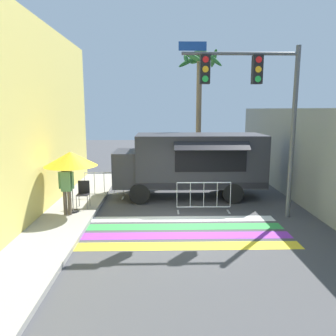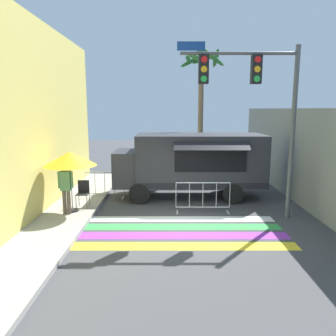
# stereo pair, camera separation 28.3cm
# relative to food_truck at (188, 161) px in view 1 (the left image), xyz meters

# --- Properties ---
(ground_plane) EXTENTS (60.00, 60.00, 0.00)m
(ground_plane) POSITION_rel_food_truck_xyz_m (-0.44, -3.50, -1.56)
(ground_plane) COLOR #424244
(sidewalk_left) EXTENTS (4.40, 16.00, 0.14)m
(sidewalk_left) POSITION_rel_food_truck_xyz_m (-5.72, -3.50, -1.49)
(sidewalk_left) COLOR #99968E
(sidewalk_left) RESTS_ON ground_plane
(building_left_facade) EXTENTS (0.25, 16.00, 6.82)m
(building_left_facade) POSITION_rel_food_truck_xyz_m (-5.43, -3.50, 1.85)
(building_left_facade) COLOR #E5D166
(building_left_facade) RESTS_ON ground_plane
(concrete_wall_right) EXTENTS (0.20, 16.00, 3.78)m
(concrete_wall_right) POSITION_rel_food_truck_xyz_m (4.41, -0.50, 0.33)
(concrete_wall_right) COLOR gray
(concrete_wall_right) RESTS_ON ground_plane
(crosswalk_painted) EXTENTS (6.40, 2.84, 0.01)m
(crosswalk_painted) POSITION_rel_food_truck_xyz_m (-0.44, -4.01, -1.56)
(crosswalk_painted) COLOR yellow
(crosswalk_painted) RESTS_ON ground_plane
(food_truck) EXTENTS (6.24, 2.68, 2.71)m
(food_truck) POSITION_rel_food_truck_xyz_m (0.00, 0.00, 0.00)
(food_truck) COLOR #2D2D33
(food_truck) RESTS_ON ground_plane
(traffic_signal_pole) EXTENTS (3.98, 0.29, 5.88)m
(traffic_signal_pole) POSITION_rel_food_truck_xyz_m (2.04, -2.70, 2.67)
(traffic_signal_pole) COLOR #515456
(traffic_signal_pole) RESTS_ON ground_plane
(patio_umbrella) EXTENTS (1.83, 1.83, 2.16)m
(patio_umbrella) POSITION_rel_food_truck_xyz_m (-4.28, -2.44, 0.48)
(patio_umbrella) COLOR black
(patio_umbrella) RESTS_ON sidewalk_left
(folding_chair) EXTENTS (0.42, 0.42, 0.99)m
(folding_chair) POSITION_rel_food_truck_xyz_m (-4.04, -1.84, -0.82)
(folding_chair) COLOR #4C4C51
(folding_chair) RESTS_ON sidewalk_left
(vendor_person) EXTENTS (0.53, 0.24, 1.79)m
(vendor_person) POSITION_rel_food_truck_xyz_m (-4.39, -2.73, -0.39)
(vendor_person) COLOR brown
(vendor_person) RESTS_ON sidewalk_left
(barricade_front) EXTENTS (1.99, 0.44, 1.14)m
(barricade_front) POSITION_rel_food_truck_xyz_m (0.40, -2.15, -0.99)
(barricade_front) COLOR #B7BABF
(barricade_front) RESTS_ON ground_plane
(barricade_side) EXTENTS (1.65, 0.44, 1.14)m
(barricade_side) POSITION_rel_food_truck_xyz_m (-3.56, -0.19, -1.01)
(barricade_side) COLOR #B7BABF
(barricade_side) RESTS_ON ground_plane
(palm_tree) EXTENTS (2.38, 2.51, 6.91)m
(palm_tree) POSITION_rel_food_truck_xyz_m (0.89, 4.15, 3.56)
(palm_tree) COLOR #7A664C
(palm_tree) RESTS_ON ground_plane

